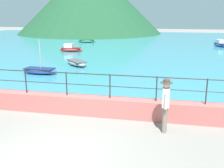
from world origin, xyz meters
TOP-DOWN VIEW (x-y plane):
  - ground_plane at (0.00, 0.00)m, footprint 120.00×120.00m
  - promenade_wall at (0.00, 3.20)m, footprint 20.00×0.56m
  - railing at (0.00, 3.20)m, footprint 18.44×0.04m
  - lake_water at (0.00, 25.84)m, footprint 64.00×44.32m
  - person_walking at (2.84, 2.23)m, footprint 0.38×0.57m
  - boat_1 at (-3.55, 12.05)m, footprint 2.25×2.28m
  - boat_2 at (-4.89, 9.00)m, footprint 2.35×1.03m
  - boat_3 at (8.56, 25.97)m, footprint 1.72×2.47m
  - boat_4 at (-6.52, 18.81)m, footprint 2.41×1.22m
  - boat_5 at (-7.38, 26.98)m, footprint 2.45×1.45m

SIDE VIEW (x-z plane):
  - ground_plane at x=0.00m, z-range 0.00..0.00m
  - lake_water at x=0.00m, z-range 0.00..0.06m
  - boat_1 at x=-3.55m, z-range 0.08..0.44m
  - boat_5 at x=-7.38m, z-range 0.08..0.44m
  - boat_2 at x=-4.89m, z-range -0.78..1.31m
  - boat_3 at x=8.56m, z-range -0.05..0.71m
  - boat_4 at x=-6.52m, z-range -0.05..0.71m
  - promenade_wall at x=0.00m, z-range 0.00..0.70m
  - person_walking at x=2.84m, z-range 0.10..1.85m
  - railing at x=0.00m, z-range 0.87..1.77m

